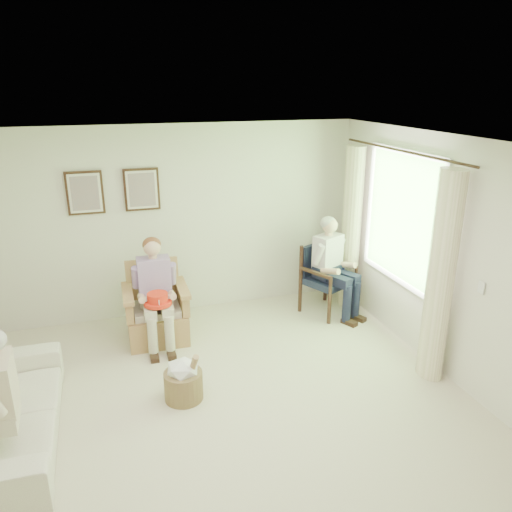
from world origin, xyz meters
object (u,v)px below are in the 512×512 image
Objects in this scene: person_wicker at (155,286)px; hatbox at (183,379)px; wood_armchair at (326,275)px; sofa at (9,412)px; person_dark at (332,260)px; red_hat at (158,300)px; wicker_armchair at (157,315)px.

person_wicker is 1.40m from hatbox.
wood_armchair is at bearing 33.71° from hatbox.
sofa is (-3.90, -1.69, -0.22)m from wood_armchair.
person_dark is (3.90, 1.53, 0.49)m from sofa.
wood_armchair is at bearing 10.77° from red_hat.
wood_armchair is 0.70× the size of person_dark.
person_wicker is at bearing 88.52° from red_hat.
wicker_armchair is 2.17m from sofa.
red_hat is at bearing 161.55° from person_dark.
sofa is 1.60m from hatbox.
wood_armchair is at bearing 4.04° from wicker_armchair.
wicker_armchair is at bearing 91.19° from person_wicker.
wicker_armchair is 2.44m from person_dark.
hatbox is at bearing -174.64° from person_dark.
wicker_armchair reaches higher than sofa.
sofa is at bearing -174.62° from hatbox.
person_wicker is at bearing 160.36° from wood_armchair.
hatbox is (-2.30, -1.54, -0.29)m from wood_armchair.
person_wicker reaches higher than wood_armchair.
sofa is 1.56× the size of person_wicker.
person_dark is at bearing 7.09° from red_hat.
red_hat is 0.57× the size of hatbox.
person_wicker is at bearing -88.81° from wicker_armchair.
wicker_armchair is 1.01× the size of wood_armchair.
sofa is at bearing -132.65° from wicker_armchair.
sofa is 1.97m from red_hat.
wood_armchair reaches higher than hatbox.
hatbox is (0.09, -1.29, -0.53)m from person_wicker.
red_hat is (-2.40, -0.30, -0.13)m from person_dark.
person_wicker is 2.40m from person_dark.
sofa is at bearing 177.85° from wood_armchair.
person_dark reaches higher than hatbox.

